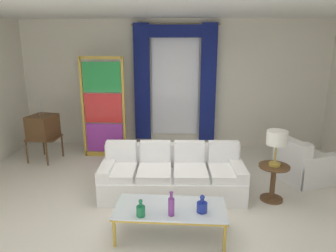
{
  "coord_description": "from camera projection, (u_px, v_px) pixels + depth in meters",
  "views": [
    {
      "loc": [
        0.42,
        -4.43,
        2.48
      ],
      "look_at": [
        0.05,
        0.9,
        1.05
      ],
      "focal_mm": 33.55,
      "sensor_mm": 36.0,
      "label": 1
    }
  ],
  "objects": [
    {
      "name": "table_lamp_brass",
      "position": [
        277.0,
        139.0,
        4.84
      ],
      "size": [
        0.32,
        0.32,
        0.57
      ],
      "color": "#B29338",
      "rests_on": "round_side_table"
    },
    {
      "name": "stained_glass_divider",
      "position": [
        103.0,
        110.0,
        6.78
      ],
      "size": [
        0.95,
        0.05,
        2.2
      ],
      "color": "gold",
      "rests_on": "ground"
    },
    {
      "name": "bottle_amber_squat",
      "position": [
        141.0,
        210.0,
        3.84
      ],
      "size": [
        0.11,
        0.11,
        0.23
      ],
      "color": "#196B3D",
      "rests_on": "coffee_table"
    },
    {
      "name": "ceiling_slab",
      "position": [
        165.0,
        7.0,
        4.92
      ],
      "size": [
        8.0,
        7.6,
        0.04
      ],
      "primitive_type": "cube",
      "color": "white"
    },
    {
      "name": "curtained_window",
      "position": [
        175.0,
        75.0,
        7.27
      ],
      "size": [
        2.0,
        0.17,
        2.7
      ],
      "color": "white",
      "rests_on": "ground"
    },
    {
      "name": "couch_white_long",
      "position": [
        172.0,
        176.0,
        5.28
      ],
      "size": [
        2.38,
        1.05,
        0.86
      ],
      "color": "white",
      "rests_on": "ground"
    },
    {
      "name": "ground_plane",
      "position": [
        161.0,
        205.0,
        4.94
      ],
      "size": [
        16.0,
        16.0,
        0.0
      ],
      "primitive_type": "plane",
      "color": "silver"
    },
    {
      "name": "bottle_blue_decanter",
      "position": [
        202.0,
        206.0,
        3.94
      ],
      "size": [
        0.13,
        0.13,
        0.23
      ],
      "color": "navy",
      "rests_on": "coffee_table"
    },
    {
      "name": "wall_rear",
      "position": [
        172.0,
        85.0,
        7.5
      ],
      "size": [
        8.0,
        0.12,
        3.0
      ],
      "primitive_type": "cube",
      "color": "silver",
      "rests_on": "ground"
    },
    {
      "name": "bottle_crystal_tall",
      "position": [
        171.0,
        206.0,
        3.84
      ],
      "size": [
        0.08,
        0.08,
        0.33
      ],
      "color": "#753384",
      "rests_on": "coffee_table"
    },
    {
      "name": "round_side_table",
      "position": [
        273.0,
        179.0,
        5.02
      ],
      "size": [
        0.48,
        0.48,
        0.59
      ],
      "color": "brown",
      "rests_on": "ground"
    },
    {
      "name": "coffee_table",
      "position": [
        170.0,
        210.0,
        4.07
      ],
      "size": [
        1.44,
        0.66,
        0.41
      ],
      "color": "silver",
      "rests_on": "ground"
    },
    {
      "name": "peacock_figurine",
      "position": [
        115.0,
        153.0,
        6.61
      ],
      "size": [
        0.44,
        0.6,
        0.5
      ],
      "color": "beige",
      "rests_on": "ground"
    },
    {
      "name": "armchair_white",
      "position": [
        302.0,
        165.0,
        5.77
      ],
      "size": [
        1.06,
        1.05,
        0.8
      ],
      "color": "white",
      "rests_on": "ground"
    },
    {
      "name": "vintage_tv",
      "position": [
        43.0,
        127.0,
        6.65
      ],
      "size": [
        0.62,
        0.67,
        1.35
      ],
      "color": "brown",
      "rests_on": "ground"
    }
  ]
}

